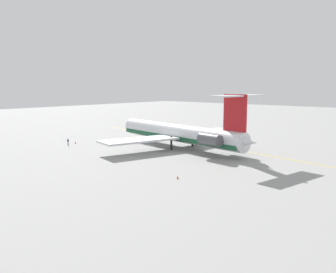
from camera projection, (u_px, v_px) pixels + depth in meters
name	position (u px, v px, depth m)	size (l,w,h in m)	color
ground	(223.00, 143.00, 99.14)	(361.74, 361.74, 0.00)	gray
main_jetliner	(182.00, 133.00, 91.01)	(47.11, 41.81, 13.75)	silver
ground_crew_near_nose	(210.00, 130.00, 118.76)	(0.41, 0.27, 1.72)	black
ground_crew_near_tail	(68.00, 141.00, 96.25)	(0.28, 0.44, 1.74)	black
safety_cone_nose	(75.00, 142.00, 98.75)	(0.40, 0.40, 0.55)	#EA590F
safety_cone_wingtip	(178.00, 177.00, 61.81)	(0.40, 0.40, 0.55)	#EA590F
safety_cone_tail	(164.00, 132.00, 120.92)	(0.40, 0.40, 0.55)	#EA590F
taxiway_centreline	(200.00, 143.00, 99.42)	(97.91, 0.36, 0.01)	gold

